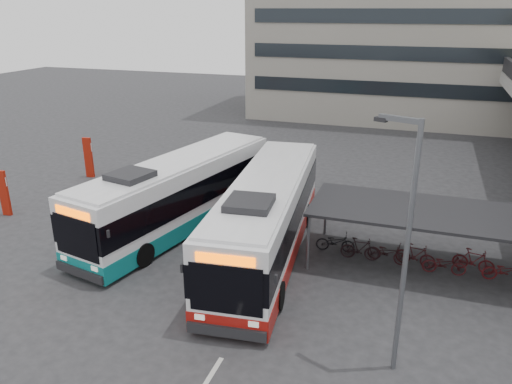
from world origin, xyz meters
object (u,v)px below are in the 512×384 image
(bus_main, at_px, (267,217))
(pedestrian, at_px, (176,224))
(lamp_post, at_px, (405,236))
(bus_teal, at_px, (179,194))

(bus_main, height_order, pedestrian, bus_main)
(bus_main, bearing_deg, lamp_post, -51.11)
(bus_teal, relative_size, pedestrian, 7.20)
(bus_main, distance_m, lamp_post, 8.61)
(pedestrian, bearing_deg, bus_main, -70.86)
(bus_teal, xyz_separation_m, lamp_post, (10.77, -7.26, 2.64))
(pedestrian, bearing_deg, lamp_post, -101.62)
(bus_teal, xyz_separation_m, pedestrian, (0.59, -1.57, -0.83))
(pedestrian, distance_m, lamp_post, 12.16)
(bus_main, height_order, bus_teal, bus_main)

